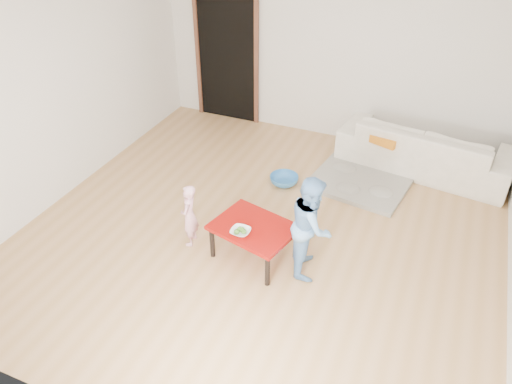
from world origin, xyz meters
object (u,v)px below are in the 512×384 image
Objects in this scene: red_table at (254,241)px; child_blue at (312,225)px; basin at (284,180)px; bowl at (240,232)px; sofa at (425,147)px; child_pink at (189,215)px.

red_table is 0.66m from child_blue.
child_blue is 1.60m from basin.
basin is (-0.12, 1.56, -0.36)m from bowl.
sofa is at bearing 61.31° from red_table.
basin is at bearing 94.22° from bowl.
bowl is 0.18× the size of child_blue.
child_blue is at bearing 82.59° from child_pink.
sofa is at bearing 61.53° from bowl.
bowl is 0.69m from child_blue.
basin is at bearing 42.63° from sofa.
child_pink is at bearing 170.33° from bowl.
child_pink is (-2.06, -2.52, 0.04)m from sofa.
child_blue reaches higher than bowl.
child_blue reaches higher than red_table.
sofa is 5.96× the size of basin.
child_blue reaches higher than sofa.
child_blue is at bearing 7.28° from red_table.
red_table is at bearing 65.02° from bowl.
child_blue is 2.93× the size of basin.
bowl is 1.61m from basin.
red_table is at bearing 83.82° from child_blue.
red_table is (-1.35, -2.47, -0.12)m from sofa.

